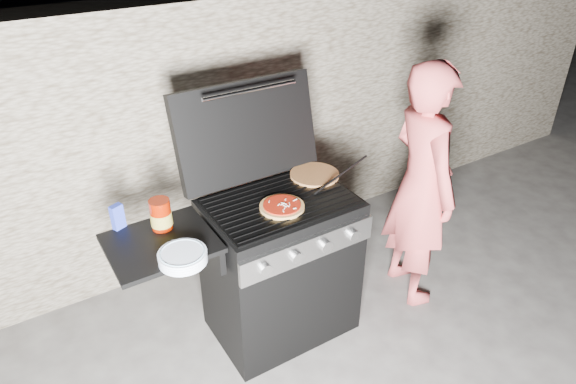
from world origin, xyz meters
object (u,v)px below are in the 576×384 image
gas_grill (243,282)px  sauce_jar (161,214)px  pizza_topped (282,206)px  person (421,187)px

gas_grill → sauce_jar: bearing=164.6°
pizza_topped → gas_grill: bearing=163.0°
pizza_topped → sauce_jar: 0.62m
gas_grill → pizza_topped: size_ratio=5.66×
pizza_topped → sauce_jar: sauce_jar is taller
pizza_topped → person: person is taller
gas_grill → person: bearing=-7.0°
gas_grill → person: person is taller
gas_grill → sauce_jar: sauce_jar is taller
gas_grill → sauce_jar: (-0.37, 0.10, 0.53)m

